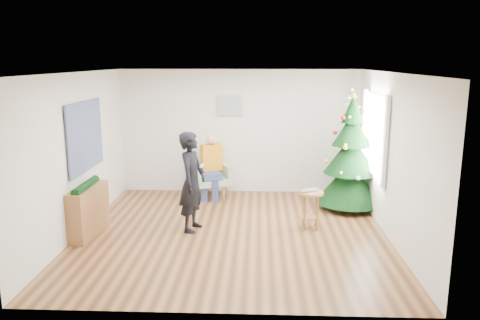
{
  "coord_description": "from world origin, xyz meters",
  "views": [
    {
      "loc": [
        0.43,
        -7.26,
        2.8
      ],
      "look_at": [
        0.1,
        0.6,
        1.1
      ],
      "focal_mm": 35.0,
      "sensor_mm": 36.0,
      "label": 1
    }
  ],
  "objects_px": {
    "christmas_tree": "(351,157)",
    "stool": "(310,210)",
    "console": "(88,211)",
    "standing_man": "(192,182)",
    "armchair": "(210,180)"
  },
  "relations": [
    {
      "from": "stool",
      "to": "christmas_tree",
      "type": "bearing_deg",
      "value": 53.08
    },
    {
      "from": "armchair",
      "to": "standing_man",
      "type": "xyz_separation_m",
      "value": [
        -0.09,
        -1.93,
        0.46
      ]
    },
    {
      "from": "christmas_tree",
      "to": "console",
      "type": "bearing_deg",
      "value": -160.42
    },
    {
      "from": "console",
      "to": "christmas_tree",
      "type": "bearing_deg",
      "value": 25.8
    },
    {
      "from": "standing_man",
      "to": "console",
      "type": "height_order",
      "value": "standing_man"
    },
    {
      "from": "christmas_tree",
      "to": "stool",
      "type": "distance_m",
      "value": 1.58
    },
    {
      "from": "christmas_tree",
      "to": "console",
      "type": "xyz_separation_m",
      "value": [
        -4.48,
        -1.59,
        -0.61
      ]
    },
    {
      "from": "christmas_tree",
      "to": "stool",
      "type": "relative_size",
      "value": 3.51
    },
    {
      "from": "christmas_tree",
      "to": "standing_man",
      "type": "relative_size",
      "value": 1.35
    },
    {
      "from": "stool",
      "to": "console",
      "type": "height_order",
      "value": "console"
    },
    {
      "from": "christmas_tree",
      "to": "armchair",
      "type": "height_order",
      "value": "christmas_tree"
    },
    {
      "from": "stool",
      "to": "console",
      "type": "distance_m",
      "value": 3.66
    },
    {
      "from": "armchair",
      "to": "christmas_tree",
      "type": "bearing_deg",
      "value": -36.65
    },
    {
      "from": "console",
      "to": "standing_man",
      "type": "bearing_deg",
      "value": 16.73
    },
    {
      "from": "christmas_tree",
      "to": "armchair",
      "type": "distance_m",
      "value": 2.88
    }
  ]
}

